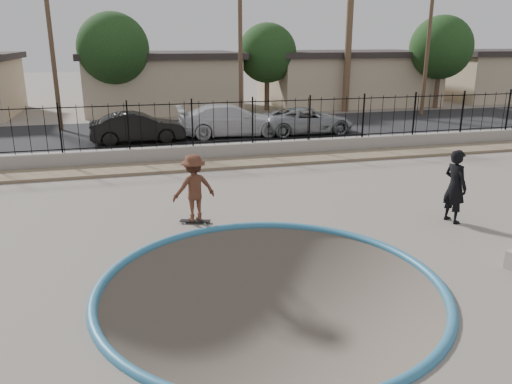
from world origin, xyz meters
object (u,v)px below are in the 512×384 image
object	(u,v)px
car_d	(308,120)
car_c	(231,120)
skater	(194,191)
videographer	(455,186)
car_b	(137,128)
skateboard	(195,221)

from	to	relation	value
car_d	car_c	bearing A→B (deg)	83.87
skater	videographer	distance (m)	6.95
car_b	car_d	world-z (taller)	car_b
skateboard	car_c	bearing A→B (deg)	91.65
skater	car_b	world-z (taller)	skater
videographer	car_c	xyz separation A→B (m)	(-3.22, 13.63, -0.17)
skateboard	car_c	world-z (taller)	car_c
skateboard	car_c	xyz separation A→B (m)	(3.53, 12.00, 0.77)
skateboard	car_d	bearing A→B (deg)	75.29
car_c	car_d	world-z (taller)	car_c
skater	videographer	size ratio (longest dim) A/B	0.90
skateboard	videographer	size ratio (longest dim) A/B	0.42
skater	car_d	world-z (taller)	skater
car_d	skater	bearing A→B (deg)	145.84
car_d	skateboard	bearing A→B (deg)	145.84
car_c	car_b	bearing A→B (deg)	98.94
car_c	skateboard	bearing A→B (deg)	165.35
skater	car_c	world-z (taller)	skater
videographer	car_c	size ratio (longest dim) A/B	0.37
car_c	car_d	xyz separation A→B (m)	(3.98, -0.33, -0.12)
car_b	car_c	world-z (taller)	car_c
car_b	car_c	size ratio (longest dim) A/B	0.80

